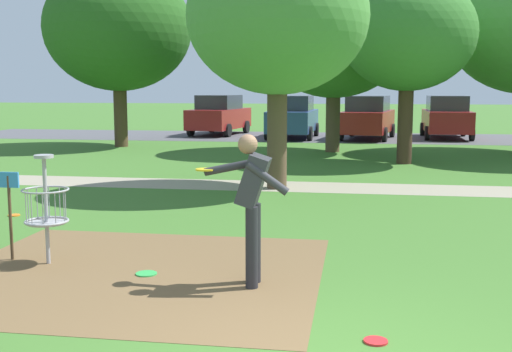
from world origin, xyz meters
The scene contains 16 objects.
dirt_tee_pad centered at (-2.47, 2.44, 0.00)m, with size 4.46×4.02×0.01m, color brown.
disc_golf_basket centered at (-3.76, 2.66, 0.75)m, with size 0.98×0.58×1.39m.
player_foreground_watching centered at (-1.01, 2.19, 0.99)m, with size 1.11×0.47×1.71m.
frisbee_near_basket centered at (0.34, 0.74, 0.01)m, with size 0.21×0.21×0.02m, color red.
frisbee_by_tee centered at (-5.74, 5.40, 0.01)m, with size 0.20×0.20×0.02m, color orange.
frisbee_mid_grass centered at (-2.32, 2.38, 0.01)m, with size 0.25×0.25×0.02m, color green.
tree_near_right centered at (1.50, 14.29, 3.71)m, with size 3.85×3.85×5.37m.
tree_mid_left centered at (-0.70, 17.40, 4.02)m, with size 5.15×5.15×6.22m.
tree_mid_center centered at (-1.60, 9.17, 3.69)m, with size 3.91×3.91×5.37m.
tree_mid_right centered at (-8.61, 18.11, 4.34)m, with size 5.38×5.38×6.64m.
parking_lot_strip centered at (0.00, 23.80, 0.00)m, with size 36.00×6.00×0.01m, color #4C4C51.
parked_car_leftmost centered at (-6.26, 24.59, 0.92)m, with size 2.42×4.41×1.84m.
parked_car_center_left centered at (-2.66, 23.13, 0.92)m, with size 2.10×4.27×1.84m.
parked_car_center_right centered at (0.56, 23.14, 0.92)m, with size 2.49×4.44×1.84m.
parked_car_rightmost centered at (3.95, 24.10, 0.92)m, with size 2.04×4.24×1.84m.
gravel_path centered at (0.00, 9.43, 0.00)m, with size 40.00×1.53×0.00m, color gray.
Camera 1 is at (0.14, -4.72, 2.23)m, focal length 44.88 mm.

